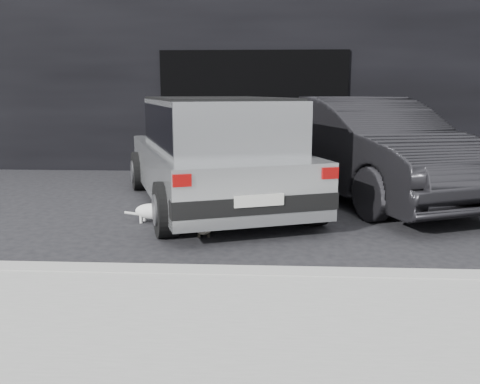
# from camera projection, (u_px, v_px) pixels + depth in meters

# --- Properties ---
(ground) EXTENTS (80.00, 80.00, 0.00)m
(ground) POSITION_uv_depth(u_px,v_px,m) (176.00, 214.00, 7.34)
(ground) COLOR black
(ground) RESTS_ON ground
(building_facade) EXTENTS (34.00, 4.00, 5.00)m
(building_facade) POSITION_uv_depth(u_px,v_px,m) (256.00, 60.00, 12.68)
(building_facade) COLOR black
(building_facade) RESTS_ON ground
(garage_opening) EXTENTS (4.00, 0.10, 2.60)m
(garage_opening) POSITION_uv_depth(u_px,v_px,m) (253.00, 112.00, 10.94)
(garage_opening) COLOR black
(garage_opening) RESTS_ON ground
(curb) EXTENTS (18.00, 0.25, 0.12)m
(curb) POSITION_uv_depth(u_px,v_px,m) (233.00, 276.00, 4.73)
(curb) COLOR #999994
(curb) RESTS_ON ground
(sidewalk) EXTENTS (18.00, 2.20, 0.11)m
(sidewalk) POSITION_uv_depth(u_px,v_px,m) (221.00, 337.00, 3.56)
(sidewalk) COLOR #999994
(sidewalk) RESTS_ON ground
(silver_hatchback) EXTENTS (3.41, 4.91, 1.66)m
(silver_hatchback) POSITION_uv_depth(u_px,v_px,m) (214.00, 148.00, 7.70)
(silver_hatchback) COLOR #A9ABAD
(silver_hatchback) RESTS_ON ground
(second_car) EXTENTS (3.51, 5.33, 1.66)m
(second_car) POSITION_uv_depth(u_px,v_px,m) (365.00, 148.00, 8.37)
(second_car) COLOR black
(second_car) RESTS_ON ground
(cat_siamese) EXTENTS (0.27, 0.68, 0.24)m
(cat_siamese) POSITION_uv_depth(u_px,v_px,m) (204.00, 227.00, 6.26)
(cat_siamese) COLOR beige
(cat_siamese) RESTS_ON ground
(cat_white) EXTENTS (0.72, 0.32, 0.34)m
(cat_white) POSITION_uv_depth(u_px,v_px,m) (155.00, 211.00, 6.84)
(cat_white) COLOR silver
(cat_white) RESTS_ON ground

